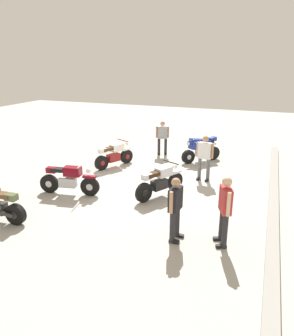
# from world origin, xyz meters

# --- Properties ---
(ground_plane) EXTENTS (40.00, 40.00, 0.00)m
(ground_plane) POSITION_xyz_m (0.00, 0.00, 0.00)
(ground_plane) COLOR #ADAAA3
(curb_edge) EXTENTS (14.00, 0.30, 0.15)m
(curb_edge) POSITION_xyz_m (0.00, 4.60, 0.07)
(curb_edge) COLOR gray
(curb_edge) RESTS_ON ground
(motorcycle_blue_sportbike) EXTENTS (1.58, 1.44, 1.14)m
(motorcycle_blue_sportbike) POSITION_xyz_m (-3.70, 1.51, 0.59)
(motorcycle_blue_sportbike) COLOR black
(motorcycle_blue_sportbike) RESTS_ON ground
(motorcycle_cream_vintage) EXTENTS (1.84, 1.04, 1.07)m
(motorcycle_cream_vintage) POSITION_xyz_m (-1.69, -1.77, 0.49)
(motorcycle_cream_vintage) COLOR black
(motorcycle_cream_vintage) RESTS_ON ground
(motorcycle_silver_cruiser) EXTENTS (1.91, 1.07, 1.09)m
(motorcycle_silver_cruiser) POSITION_xyz_m (0.61, 1.05, 0.52)
(motorcycle_silver_cruiser) COLOR black
(motorcycle_silver_cruiser) RESTS_ON ground
(motorcycle_maroon_cruiser) EXTENTS (0.70, 2.08, 1.09)m
(motorcycle_maroon_cruiser) POSITION_xyz_m (1.53, -1.86, 0.52)
(motorcycle_maroon_cruiser) COLOR black
(motorcycle_maroon_cruiser) RESTS_ON ground
(person_in_white_shirt) EXTENTS (0.35, 0.66, 1.70)m
(person_in_white_shirt) POSITION_xyz_m (-1.41, 2.10, 0.97)
(person_in_white_shirt) COLOR #59595B
(person_in_white_shirt) RESTS_ON ground
(person_in_red_shirt) EXTENTS (0.66, 0.44, 1.76)m
(person_in_red_shirt) POSITION_xyz_m (2.90, 3.44, 1.02)
(person_in_red_shirt) COLOR #262628
(person_in_red_shirt) RESTS_ON ground
(person_in_gray_shirt) EXTENTS (0.44, 0.62, 1.61)m
(person_in_gray_shirt) POSITION_xyz_m (-4.10, -0.41, 0.91)
(person_in_gray_shirt) COLOR #262628
(person_in_gray_shirt) RESTS_ON ground
(person_in_black_shirt) EXTENTS (0.65, 0.34, 1.65)m
(person_in_black_shirt) POSITION_xyz_m (3.10, 2.28, 0.94)
(person_in_black_shirt) COLOR #262628
(person_in_black_shirt) RESTS_ON ground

